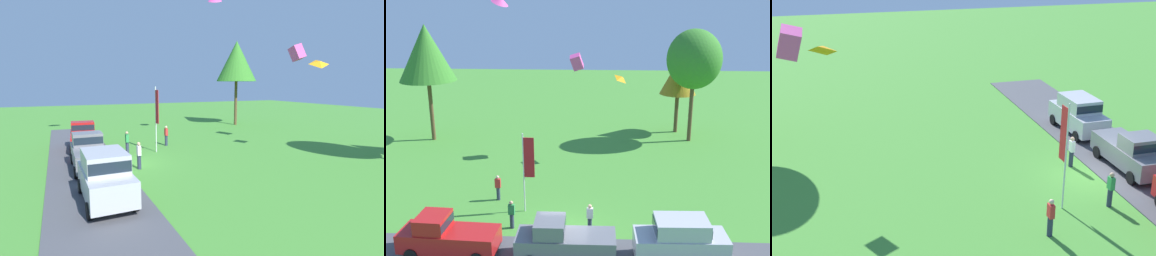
{
  "view_description": "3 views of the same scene",
  "coord_description": "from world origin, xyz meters",
  "views": [
    {
      "loc": [
        19.16,
        -3.9,
        5.25
      ],
      "look_at": [
        2.41,
        3.65,
        2.54
      ],
      "focal_mm": 28.0,
      "sensor_mm": 36.0,
      "label": 1
    },
    {
      "loc": [
        1.88,
        -22.33,
        12.82
      ],
      "look_at": [
        0.56,
        3.1,
        5.4
      ],
      "focal_mm": 42.0,
      "sensor_mm": 36.0,
      "label": 2
    },
    {
      "loc": [
        -22.49,
        12.99,
        12.13
      ],
      "look_at": [
        0.72,
        6.67,
        3.06
      ],
      "focal_mm": 50.0,
      "sensor_mm": 36.0,
      "label": 3
    }
  ],
  "objects": [
    {
      "name": "person_watching_sky",
      "position": [
        -4.75,
        4.45,
        0.88
      ],
      "size": [
        0.36,
        0.24,
        1.71
      ],
      "color": "#2D334C",
      "rests_on": "ground"
    },
    {
      "name": "tree_center_back",
      "position": [
        -13.71,
        17.1,
        8.07
      ],
      "size": [
        5.03,
        5.03,
        10.61
      ],
      "color": "brown",
      "rests_on": "ground"
    },
    {
      "name": "tree_right_of_center",
      "position": [
        10.11,
        17.99,
        7.54
      ],
      "size": [
        4.85,
        4.85,
        10.23
      ],
      "color": "brown",
      "rests_on": "ground"
    },
    {
      "name": "car_pickup_far_end",
      "position": [
        0.03,
        -2.29,
        1.11
      ],
      "size": [
        5.02,
        2.09,
        2.14
      ],
      "color": "slate",
      "rests_on": "ground"
    },
    {
      "name": "car_pickup_near_entrance",
      "position": [
        -5.98,
        -2.14,
        1.11
      ],
      "size": [
        5.09,
        2.25,
        2.14
      ],
      "color": "red",
      "rests_on": "ground"
    },
    {
      "name": "person_beside_suv",
      "position": [
        1.36,
        0.52,
        0.88
      ],
      "size": [
        0.36,
        0.24,
        1.71
      ],
      "color": "#2D334C",
      "rests_on": "ground"
    },
    {
      "name": "tree_left_of_center",
      "position": [
        9.3,
        20.8,
        5.51
      ],
      "size": [
        3.45,
        3.45,
        7.28
      ],
      "color": "brown",
      "rests_on": "ground"
    },
    {
      "name": "ground_plane",
      "position": [
        0.0,
        0.0,
        0.0
      ],
      "size": [
        120.0,
        120.0,
        0.0
      ],
      "primitive_type": "plane",
      "color": "#478E33"
    },
    {
      "name": "kite_diamond_high_left",
      "position": [
        3.52,
        12.86,
        6.7
      ],
      "size": [
        1.18,
        1.29,
        0.67
      ],
      "primitive_type": "pyramid",
      "rotation": [
        0.57,
        0.0,
        1.18
      ],
      "color": "orange"
    },
    {
      "name": "person_on_lawn",
      "position": [
        -3.13,
        0.75,
        0.88
      ],
      "size": [
        0.36,
        0.24,
        1.71
      ],
      "color": "#2D334C",
      "rests_on": "ground"
    },
    {
      "name": "car_suv_by_flagpole",
      "position": [
        5.96,
        -2.16,
        1.3
      ],
      "size": [
        4.65,
        2.15,
        2.28
      ],
      "color": "#B7B7BC",
      "rests_on": "ground"
    },
    {
      "name": "kite_box_low_drifter",
      "position": [
        -0.11,
        14.18,
        7.77
      ],
      "size": [
        1.16,
        1.13,
        1.52
      ],
      "primitive_type": "cube",
      "rotation": [
        -0.28,
        0.3,
        3.1
      ],
      "color": "#EA4C9E"
    },
    {
      "name": "flag_banner",
      "position": [
        -2.51,
        2.93,
        3.2
      ],
      "size": [
        0.71,
        0.08,
        5.06
      ],
      "color": "silver",
      "rests_on": "ground"
    },
    {
      "name": "kite_delta_topmost",
      "position": [
        -5.07,
        9.21,
        12.63
      ],
      "size": [
        1.71,
        1.69,
        0.89
      ],
      "primitive_type": "cone",
      "rotation": [
        0.43,
        0.0,
        1.06
      ],
      "color": "#EA4C9E"
    }
  ]
}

